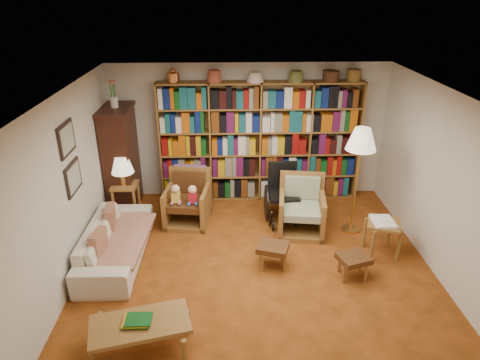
{
  "coord_description": "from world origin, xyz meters",
  "views": [
    {
      "loc": [
        -0.41,
        -5.02,
        3.71
      ],
      "look_at": [
        -0.22,
        0.6,
        1.14
      ],
      "focal_mm": 32.0,
      "sensor_mm": 36.0,
      "label": 1
    }
  ],
  "objects_px": {
    "side_table_lamp": "(125,193)",
    "footstool_b": "(354,260)",
    "coffee_table": "(140,326)",
    "sofa": "(116,242)",
    "side_table_papers": "(383,228)",
    "armchair_leather": "(188,200)",
    "wheelchair": "(283,194)",
    "footstool_a": "(273,249)",
    "armchair_sage": "(300,209)",
    "floor_lamp": "(361,144)"
  },
  "relations": [
    {
      "from": "wheelchair",
      "to": "footstool_a",
      "type": "relative_size",
      "value": 1.94
    },
    {
      "from": "wheelchair",
      "to": "floor_lamp",
      "type": "height_order",
      "value": "floor_lamp"
    },
    {
      "from": "armchair_leather",
      "to": "footstool_b",
      "type": "xyz_separation_m",
      "value": [
        2.4,
        -1.68,
        -0.09
      ]
    },
    {
      "from": "footstool_b",
      "to": "coffee_table",
      "type": "bearing_deg",
      "value": -155.79
    },
    {
      "from": "wheelchair",
      "to": "footstool_b",
      "type": "relative_size",
      "value": 2.03
    },
    {
      "from": "floor_lamp",
      "to": "footstool_a",
      "type": "bearing_deg",
      "value": -145.57
    },
    {
      "from": "armchair_sage",
      "to": "footstool_b",
      "type": "bearing_deg",
      "value": -68.62
    },
    {
      "from": "side_table_lamp",
      "to": "wheelchair",
      "type": "bearing_deg",
      "value": -2.56
    },
    {
      "from": "side_table_lamp",
      "to": "side_table_papers",
      "type": "bearing_deg",
      "value": -17.3
    },
    {
      "from": "armchair_sage",
      "to": "sofa",
      "type": "bearing_deg",
      "value": -164.68
    },
    {
      "from": "footstool_a",
      "to": "coffee_table",
      "type": "xyz_separation_m",
      "value": [
        -1.61,
        -1.49,
        0.04
      ]
    },
    {
      "from": "armchair_leather",
      "to": "footstool_b",
      "type": "relative_size",
      "value": 1.84
    },
    {
      "from": "footstool_a",
      "to": "footstool_b",
      "type": "height_order",
      "value": "footstool_a"
    },
    {
      "from": "side_table_lamp",
      "to": "coffee_table",
      "type": "bearing_deg",
      "value": -75.59
    },
    {
      "from": "armchair_leather",
      "to": "side_table_lamp",
      "type": "bearing_deg",
      "value": 173.41
    },
    {
      "from": "footstool_b",
      "to": "coffee_table",
      "type": "xyz_separation_m",
      "value": [
        -2.69,
        -1.21,
        0.05
      ]
    },
    {
      "from": "armchair_leather",
      "to": "footstool_a",
      "type": "xyz_separation_m",
      "value": [
        1.32,
        -1.4,
        -0.08
      ]
    },
    {
      "from": "floor_lamp",
      "to": "coffee_table",
      "type": "distance_m",
      "value": 4.06
    },
    {
      "from": "side_table_lamp",
      "to": "armchair_leather",
      "type": "bearing_deg",
      "value": -6.59
    },
    {
      "from": "side_table_papers",
      "to": "coffee_table",
      "type": "bearing_deg",
      "value": -151.68
    },
    {
      "from": "floor_lamp",
      "to": "footstool_a",
      "type": "distance_m",
      "value": 2.1
    },
    {
      "from": "wheelchair",
      "to": "footstool_a",
      "type": "bearing_deg",
      "value": -102.32
    },
    {
      "from": "armchair_sage",
      "to": "coffee_table",
      "type": "relative_size",
      "value": 0.78
    },
    {
      "from": "sofa",
      "to": "side_table_papers",
      "type": "distance_m",
      "value": 3.94
    },
    {
      "from": "wheelchair",
      "to": "footstool_b",
      "type": "xyz_separation_m",
      "value": [
        0.78,
        -1.68,
        -0.17
      ]
    },
    {
      "from": "sofa",
      "to": "side_table_lamp",
      "type": "bearing_deg",
      "value": 5.33
    },
    {
      "from": "side_table_lamp",
      "to": "armchair_leather",
      "type": "distance_m",
      "value": 1.08
    },
    {
      "from": "sofa",
      "to": "armchair_sage",
      "type": "distance_m",
      "value": 2.95
    },
    {
      "from": "armchair_leather",
      "to": "footstool_a",
      "type": "relative_size",
      "value": 1.76
    },
    {
      "from": "armchair_sage",
      "to": "side_table_papers",
      "type": "distance_m",
      "value": 1.35
    },
    {
      "from": "armchair_sage",
      "to": "side_table_papers",
      "type": "bearing_deg",
      "value": -35.75
    },
    {
      "from": "armchair_leather",
      "to": "footstool_b",
      "type": "distance_m",
      "value": 2.93
    },
    {
      "from": "side_table_papers",
      "to": "coffee_table",
      "type": "distance_m",
      "value": 3.71
    },
    {
      "from": "armchair_leather",
      "to": "side_table_papers",
      "type": "relative_size",
      "value": 1.54
    },
    {
      "from": "armchair_sage",
      "to": "floor_lamp",
      "type": "xyz_separation_m",
      "value": [
        0.85,
        -0.09,
        1.17
      ]
    },
    {
      "from": "sofa",
      "to": "floor_lamp",
      "type": "relative_size",
      "value": 1.11
    },
    {
      "from": "armchair_leather",
      "to": "wheelchair",
      "type": "xyz_separation_m",
      "value": [
        1.62,
        0.0,
        0.08
      ]
    },
    {
      "from": "wheelchair",
      "to": "footstool_b",
      "type": "distance_m",
      "value": 1.86
    },
    {
      "from": "wheelchair",
      "to": "footstool_a",
      "type": "height_order",
      "value": "wheelchair"
    },
    {
      "from": "side_table_lamp",
      "to": "footstool_b",
      "type": "height_order",
      "value": "side_table_lamp"
    },
    {
      "from": "side_table_lamp",
      "to": "floor_lamp",
      "type": "xyz_separation_m",
      "value": [
        3.79,
        -0.56,
        1.05
      ]
    },
    {
      "from": "sofa",
      "to": "armchair_leather",
      "type": "xyz_separation_m",
      "value": [
        0.97,
        1.13,
        0.09
      ]
    },
    {
      "from": "armchair_leather",
      "to": "coffee_table",
      "type": "xyz_separation_m",
      "value": [
        -0.29,
        -2.89,
        -0.04
      ]
    },
    {
      "from": "armchair_leather",
      "to": "footstool_a",
      "type": "distance_m",
      "value": 1.92
    },
    {
      "from": "side_table_papers",
      "to": "footstool_b",
      "type": "height_order",
      "value": "side_table_papers"
    },
    {
      "from": "wheelchair",
      "to": "coffee_table",
      "type": "relative_size",
      "value": 0.86
    },
    {
      "from": "side_table_lamp",
      "to": "side_table_papers",
      "type": "distance_m",
      "value": 4.23
    },
    {
      "from": "floor_lamp",
      "to": "footstool_b",
      "type": "bearing_deg",
      "value": -104.53
    },
    {
      "from": "armchair_sage",
      "to": "footstool_b",
      "type": "xyz_separation_m",
      "value": [
        0.52,
        -1.33,
        -0.07
      ]
    },
    {
      "from": "side_table_lamp",
      "to": "footstool_b",
      "type": "bearing_deg",
      "value": -27.51
    }
  ]
}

